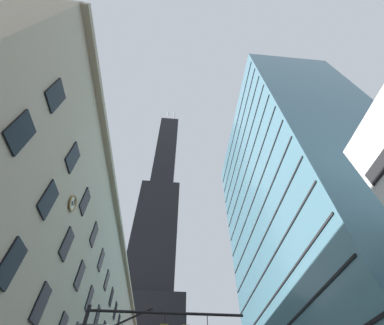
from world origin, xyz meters
name	(u,v)px	position (x,y,z in m)	size (l,w,h in m)	color
dark_skyscraper	(152,264)	(-11.02, 93.55, 56.25)	(28.02, 28.02, 189.20)	black
glass_office_midrise	(302,217)	(19.80, 24.66, 30.00)	(17.71, 36.59, 60.00)	teal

